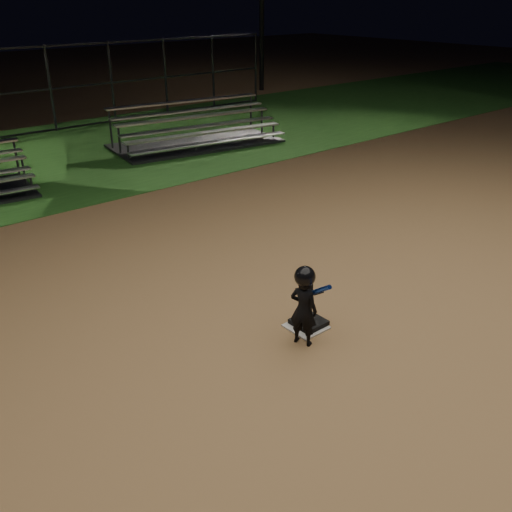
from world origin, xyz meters
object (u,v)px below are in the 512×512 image
Objects in this scene: home_plate at (306,327)px; batting_tee at (309,315)px; child_batter at (304,303)px; bleacher_right at (196,137)px.

batting_tee is at bearing 9.95° from home_plate.
child_batter is (-0.33, -0.23, 0.39)m from batting_tee.
batting_tee reaches higher than home_plate.
home_plate is 0.16m from batting_tee.
bleacher_right is (4.25, 8.74, 0.07)m from batting_tee.
home_plate is at bearing -170.05° from batting_tee.
child_batter is 0.21× the size of bleacher_right.
bleacher_right is (4.58, 8.97, -0.32)m from child_batter.
batting_tee is 9.72m from bleacher_right.
bleacher_right reaches higher than batting_tee.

